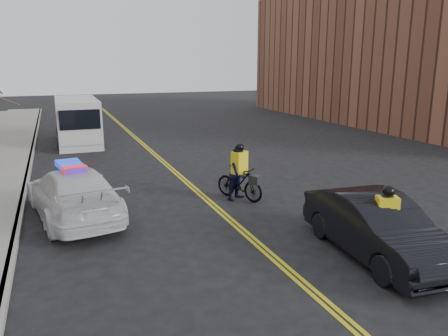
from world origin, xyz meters
TOP-DOWN VIEW (x-y plane):
  - ground at (0.00, 0.00)m, footprint 120.00×120.00m
  - center_line_left at (-0.08, 8.00)m, footprint 0.10×60.00m
  - center_line_right at (0.08, 8.00)m, footprint 0.10×60.00m
  - curb at (-6.00, 8.00)m, footprint 0.20×60.00m
  - building_across at (22.00, 18.00)m, footprint 12.00×30.00m
  - police_cruiser at (-4.40, 3.13)m, footprint 3.04×5.67m
  - dark_sedan at (2.38, -2.52)m, footprint 2.00×4.79m
  - cargo_van at (-3.50, 16.46)m, footprint 2.49×6.33m
  - cyclist_near at (2.41, -2.80)m, footprint 1.35×2.03m
  - cyclist_far at (1.10, 2.99)m, footprint 1.42×2.01m

SIDE VIEW (x-z plane):
  - ground at x=0.00m, z-range 0.00..0.00m
  - center_line_left at x=-0.08m, z-range 0.00..0.01m
  - center_line_right at x=0.08m, z-range 0.00..0.01m
  - curb at x=-6.00m, z-range 0.00..0.15m
  - cyclist_near at x=2.41m, z-range -0.29..1.60m
  - dark_sedan at x=2.38m, z-range 0.00..1.54m
  - police_cruiser at x=-4.40m, z-range -0.07..1.65m
  - cyclist_far at x=1.10m, z-range -0.21..1.79m
  - cargo_van at x=-3.50m, z-range -0.03..2.61m
  - building_across at x=22.00m, z-range 0.00..11.00m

